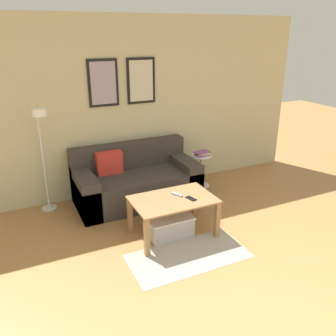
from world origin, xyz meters
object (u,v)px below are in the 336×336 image
at_px(coffee_table, 173,205).
at_px(side_table, 201,168).
at_px(couch, 136,182).
at_px(remote_control, 177,194).
at_px(storage_bin, 169,225).
at_px(book_stack, 202,154).
at_px(cell_phone, 191,199).
at_px(floor_lamp, 42,143).

height_order(coffee_table, side_table, side_table).
distance_m(couch, remote_control, 1.05).
relative_size(storage_bin, book_stack, 2.22).
distance_m(book_stack, cell_phone, 1.48).
distance_m(couch, side_table, 1.12).
bearing_deg(couch, book_stack, 1.82).
height_order(floor_lamp, side_table, floor_lamp).
distance_m(side_table, book_stack, 0.24).
height_order(coffee_table, storage_bin, coffee_table).
xyz_separation_m(floor_lamp, side_table, (2.31, -0.03, -0.71)).
xyz_separation_m(couch, book_stack, (1.13, 0.04, 0.26)).
relative_size(coffee_table, side_table, 1.89).
distance_m(floor_lamp, remote_control, 1.81).
distance_m(side_table, cell_phone, 1.50).
height_order(coffee_table, cell_phone, cell_phone).
bearing_deg(coffee_table, remote_control, 38.42).
relative_size(storage_bin, floor_lamp, 0.37).
bearing_deg(floor_lamp, coffee_table, -42.33).
relative_size(storage_bin, cell_phone, 3.94).
height_order(remote_control, cell_phone, remote_control).
bearing_deg(side_table, floor_lamp, 179.31).
bearing_deg(couch, cell_phone, -77.32).
relative_size(side_table, remote_control, 3.44).
xyz_separation_m(coffee_table, side_table, (1.05, 1.13, -0.08)).
bearing_deg(coffee_table, side_table, 47.09).
height_order(book_stack, remote_control, book_stack).
bearing_deg(couch, side_table, 2.37).
bearing_deg(side_table, storage_bin, -134.84).
relative_size(floor_lamp, side_table, 2.86).
bearing_deg(coffee_table, book_stack, 46.68).
xyz_separation_m(storage_bin, floor_lamp, (-1.22, 1.13, 0.89)).
xyz_separation_m(floor_lamp, remote_control, (1.35, -1.09, -0.53)).
height_order(couch, storage_bin, couch).
bearing_deg(couch, remote_control, -81.14).
bearing_deg(remote_control, storage_bin, 169.41).
height_order(coffee_table, remote_control, remote_control).
xyz_separation_m(storage_bin, cell_phone, (0.24, -0.12, 0.36)).
bearing_deg(storage_bin, coffee_table, -30.14).
xyz_separation_m(couch, side_table, (1.12, 0.05, 0.02)).
bearing_deg(side_table, remote_control, -132.27).
distance_m(storage_bin, floor_lamp, 1.88).
distance_m(coffee_table, cell_phone, 0.23).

